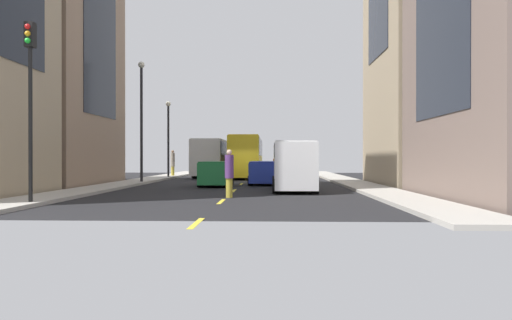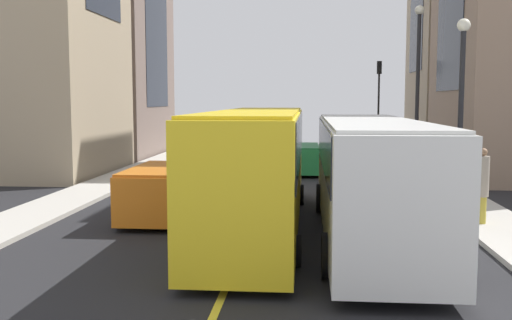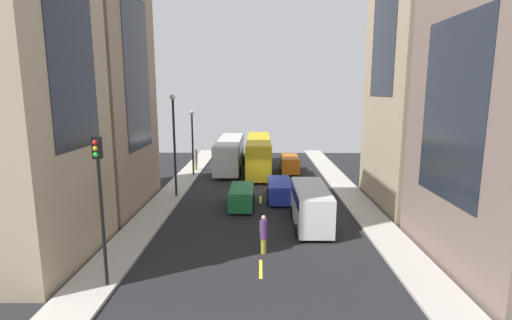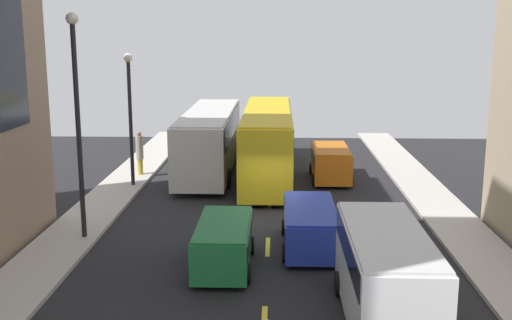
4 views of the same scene
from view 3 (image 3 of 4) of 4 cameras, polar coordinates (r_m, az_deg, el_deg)
The scene contains 22 objects.
ground_plane at distance 33.24m, azimuth 0.69°, elevation -4.54°, with size 41.14×41.14×0.00m, color black.
sidewalk_west at distance 34.04m, azimuth -11.99°, elevation -4.28°, with size 2.24×44.00×0.15m, color #B2ADA3.
sidewalk_east at distance 34.05m, azimuth 13.37°, elevation -4.33°, with size 2.24×44.00×0.15m, color #B2ADA3.
lane_stripe_1 at distance 19.11m, azimuth 0.72°, elevation -16.04°, with size 0.16×2.00×0.01m, color yellow.
lane_stripe_2 at distance 24.64m, azimuth 0.71°, elevation -9.86°, with size 0.16×2.00×0.01m, color yellow.
lane_stripe_3 at distance 30.34m, azimuth 0.70°, elevation -5.97°, with size 0.16×2.00×0.01m, color yellow.
lane_stripe_4 at distance 36.15m, azimuth 0.69°, elevation -3.32°, with size 0.16×2.00×0.01m, color yellow.
lane_stripe_5 at distance 42.00m, azimuth 0.69°, elevation -1.41°, with size 0.16×2.00×0.01m, color yellow.
lane_stripe_6 at distance 47.90m, azimuth 0.68°, elevation 0.04°, with size 0.16×2.00×0.01m, color yellow.
lane_stripe_7 at distance 53.81m, azimuth 0.68°, elevation 1.16°, with size 0.16×2.00×0.01m, color yellow.
building_west_1 at distance 30.50m, azimuth -25.94°, elevation 11.56°, with size 9.39×9.58×19.43m.
city_bus_white at distance 42.23m, azimuth -3.93°, elevation 1.39°, with size 2.80×12.22×3.35m.
streetcar_yellow at distance 41.01m, azimuth 0.41°, elevation 1.32°, with size 2.70×13.22×3.59m.
delivery_van_white at distance 24.42m, azimuth 8.23°, elevation -6.43°, with size 2.25×5.89×2.58m.
car_orange_0 at distance 40.40m, azimuth 5.08°, elevation -0.45°, with size 2.03×4.24×1.73m.
car_blue_1 at distance 30.12m, azimuth 3.58°, elevation -4.35°, with size 2.00×4.63×1.52m.
car_green_2 at distance 28.19m, azimuth -2.20°, elevation -5.35°, with size 1.90×4.21×1.53m.
pedestrian_crossing_near at distance 20.33m, azimuth 1.14°, elevation -10.97°, with size 0.39×0.39×2.11m.
pedestrian_crossing_mid at distance 41.17m, azimuth -9.05°, elevation 0.16°, with size 0.39×0.39×2.31m.
traffic_light_near_corner at distance 17.12m, azimuth -22.44°, elevation -3.54°, with size 0.32×0.44×6.50m.
streetlamp_near at distance 30.61m, azimuth -12.21°, elevation 3.57°, with size 0.44×0.44×8.14m.
streetlamp_far at distance 38.51m, azimuth -9.54°, elevation 3.64°, with size 0.44×0.44×6.46m.
Camera 3 is at (-0.04, -32.14, 8.46)m, focal length 26.61 mm.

